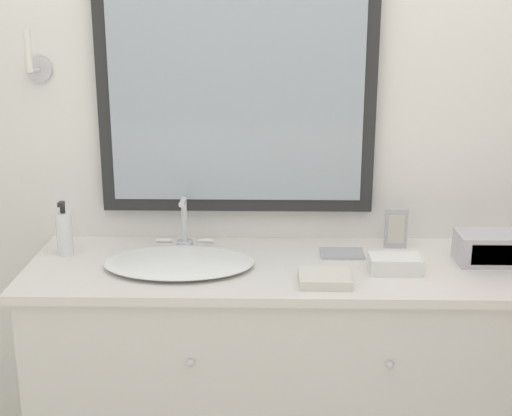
{
  "coord_description": "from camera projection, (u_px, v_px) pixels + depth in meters",
  "views": [
    {
      "loc": [
        -0.07,
        -1.95,
        1.77
      ],
      "look_at": [
        -0.11,
        0.3,
        1.1
      ],
      "focal_mm": 50.0,
      "sensor_mm": 36.0,
      "label": 1
    }
  ],
  "objects": [
    {
      "name": "sink_basin",
      "position": [
        179.0,
        261.0,
        2.39
      ],
      "size": [
        0.5,
        0.38,
        0.19
      ],
      "color": "white",
      "rests_on": "vanity_counter"
    },
    {
      "name": "picture_frame",
      "position": [
        396.0,
        229.0,
        2.55
      ],
      "size": [
        0.08,
        0.01,
        0.14
      ],
      "color": "#B2B2B7",
      "rests_on": "vanity_counter"
    },
    {
      "name": "hand_towel_near_sink",
      "position": [
        395.0,
        264.0,
        2.34
      ],
      "size": [
        0.17,
        0.1,
        0.05
      ],
      "color": "white",
      "rests_on": "vanity_counter"
    },
    {
      "name": "wall_back",
      "position": [
        286.0,
        136.0,
        2.6
      ],
      "size": [
        8.0,
        0.18,
        2.55
      ],
      "color": "white",
      "rests_on": "ground_plane"
    },
    {
      "name": "soap_bottle",
      "position": [
        64.0,
        232.0,
        2.49
      ],
      "size": [
        0.06,
        0.06,
        0.19
      ],
      "color": "white",
      "rests_on": "vanity_counter"
    },
    {
      "name": "hand_towel_far_corner",
      "position": [
        325.0,
        279.0,
        2.25
      ],
      "size": [
        0.16,
        0.14,
        0.03
      ],
      "color": "silver",
      "rests_on": "vanity_counter"
    },
    {
      "name": "appliance_box",
      "position": [
        489.0,
        248.0,
        2.41
      ],
      "size": [
        0.21,
        0.14,
        0.1
      ],
      "color": "#BCBCC1",
      "rests_on": "vanity_counter"
    },
    {
      "name": "vanity_counter",
      "position": [
        287.0,
        382.0,
        2.54
      ],
      "size": [
        1.77,
        0.58,
        0.9
      ],
      "color": "silver",
      "rests_on": "ground_plane"
    },
    {
      "name": "metal_tray",
      "position": [
        342.0,
        253.0,
        2.5
      ],
      "size": [
        0.15,
        0.11,
        0.01
      ],
      "color": "#ADADB2",
      "rests_on": "vanity_counter"
    }
  ]
}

